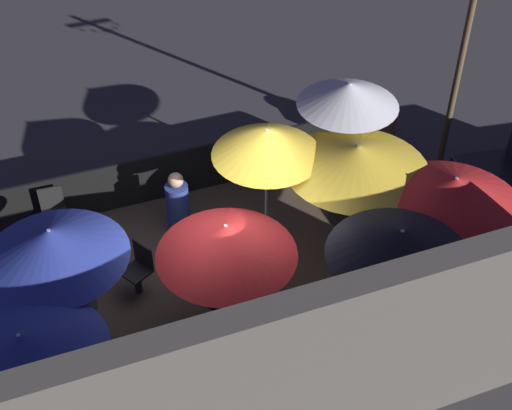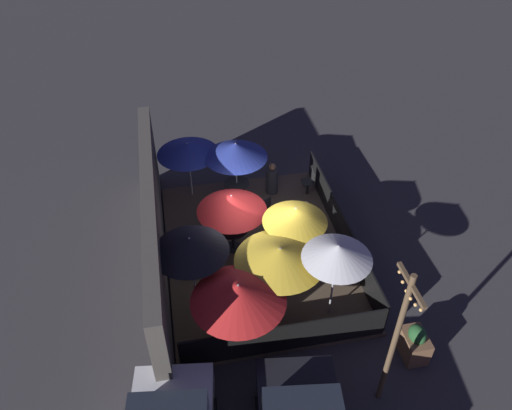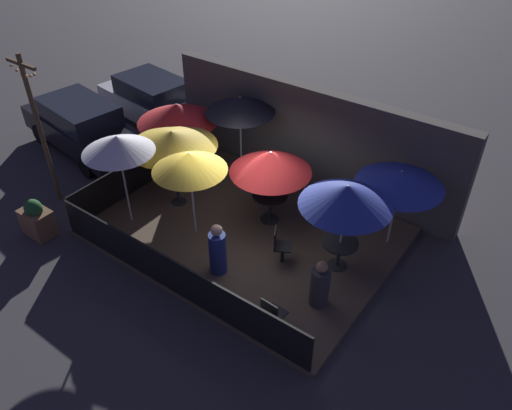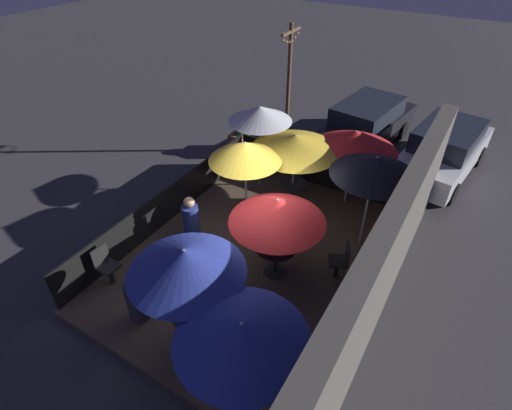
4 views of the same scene
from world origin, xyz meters
The scene contains 23 objects.
ground_plane centered at (0.00, 0.00, 0.00)m, with size 60.00×60.00×0.00m, color #383538.
patio_deck centered at (0.00, 0.00, 0.06)m, with size 7.11×5.29×0.12m.
building_wall centered at (0.00, 2.88, 1.45)m, with size 8.71×0.36×2.89m.
fence_front centered at (0.00, -2.60, 0.59)m, with size 6.91×0.05×0.95m.
fence_side_left centered at (-3.51, 0.00, 0.59)m, with size 0.05×5.09×0.95m.
patio_umbrella_0 centered at (0.26, 0.67, 1.85)m, with size 2.00×2.00×2.00m.
patio_umbrella_1 centered at (2.49, 0.19, 2.10)m, with size 2.00×2.00×2.23m.
patio_umbrella_2 centered at (-2.15, -0.14, 2.05)m, with size 2.26×2.26×2.14m.
patio_umbrella_3 centered at (-2.61, -1.42, 2.34)m, with size 1.71×1.71×2.43m.
patio_umbrella_4 centered at (-1.65, 1.97, 2.30)m, with size 1.90×1.90×2.40m.
patio_umbrella_5 centered at (-0.93, -0.83, 2.18)m, with size 1.74×1.74×2.29m.
patio_umbrella_6 centered at (3.08, 1.64, 1.97)m, with size 2.00×2.00×2.05m.
patio_umbrella_7 centered at (-3.10, 1.05, 2.01)m, with size 2.22×2.22×2.15m.
dining_table_0 centered at (0.26, 0.67, 0.74)m, with size 0.90×0.90×0.78m.
dining_table_1 centered at (2.49, 0.19, 0.68)m, with size 0.82×0.82×0.71m.
dining_table_2 centered at (-2.15, -0.14, 0.71)m, with size 0.74×0.74×0.76m.
patio_chair_0 centered at (1.33, -0.47, 0.62)m, with size 0.54×0.54×0.92m.
patio_chair_1 centered at (-0.36, 1.94, 0.61)m, with size 0.53×0.53×0.91m.
patio_chair_2 centered at (2.36, -2.27, 0.64)m, with size 0.42×0.42×0.94m.
patron_0 centered at (2.71, -1.05, 0.62)m, with size 0.50×0.50×1.15m.
patron_1 centered at (0.39, -1.54, 0.71)m, with size 0.55×0.55×1.30m.
planter_box centered at (-4.15, -3.06, 0.46)m, with size 0.79×0.55×1.03m.
light_post centered at (-5.05, -1.85, 2.28)m, with size 1.10×0.12×4.08m.
Camera 2 is at (-10.40, 2.07, 10.70)m, focal length 35.00 mm.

